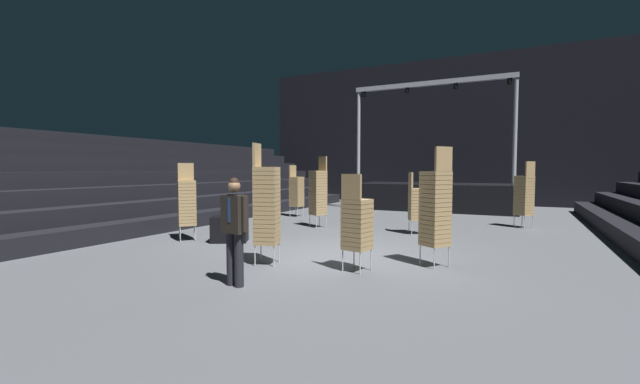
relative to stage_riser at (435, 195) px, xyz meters
name	(u,v)px	position (x,y,z in m)	size (l,w,h in m)	color
ground_plane	(338,255)	(0.00, -11.05, -0.74)	(22.00, 30.00, 0.10)	#515459
arena_end_wall	(450,131)	(0.00, 3.95, 3.31)	(22.00, 0.30, 8.00)	black
bleacher_bank_left	(125,178)	(-8.38, -10.05, 0.89)	(5.25, 24.00, 3.15)	black
stage_riser	(435,195)	(0.00, 0.00, 0.00)	(7.19, 3.09, 5.72)	black
man_with_tie	(234,225)	(-0.45, -14.10, 0.30)	(0.57, 0.29, 1.75)	black
chair_stack_front_left	(524,195)	(3.71, -4.70, 0.38)	(0.62, 0.62, 2.14)	#B2B5BA
chair_stack_front_right	(187,202)	(-4.25, -11.34, 0.34)	(0.62, 0.62, 2.05)	#B2B5BA
chair_stack_mid_left	(267,204)	(-0.85, -12.62, 0.51)	(0.55, 0.55, 2.39)	#B2B5BA
chair_stack_mid_right	(417,203)	(0.92, -7.53, 0.21)	(0.59, 0.59, 1.79)	#B2B5BA
chair_stack_mid_centre	(357,223)	(0.95, -12.32, 0.21)	(0.52, 0.52, 1.79)	#B2B5BA
chair_stack_rear_left	(296,191)	(-4.40, -5.33, 0.34)	(0.49, 0.49, 2.05)	#B2B5BA
chair_stack_rear_right	(318,192)	(-2.27, -7.59, 0.46)	(0.59, 0.59, 2.31)	#B2B5BA
chair_stack_rear_centre	(435,207)	(2.16, -11.29, 0.46)	(0.61, 0.61, 2.31)	#B2B5BA
equipment_road_case	(230,229)	(-3.11, -11.00, -0.36)	(0.90, 0.60, 0.66)	black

